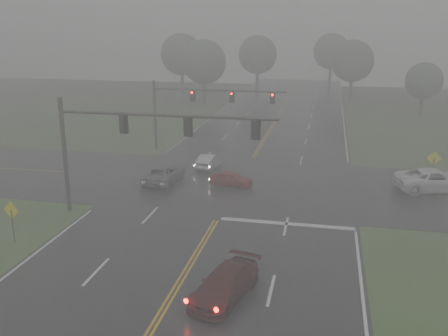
% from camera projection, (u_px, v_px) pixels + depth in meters
% --- Properties ---
extents(main_road, '(18.00, 160.00, 0.02)m').
position_uv_depth(main_road, '(234.00, 191.00, 37.85)').
color(main_road, black).
rests_on(main_road, ground).
extents(cross_street, '(120.00, 14.00, 0.02)m').
position_uv_depth(cross_street, '(238.00, 183.00, 39.73)').
color(cross_street, black).
rests_on(cross_street, ground).
extents(stop_bar, '(8.50, 0.50, 0.01)m').
position_uv_depth(stop_bar, '(286.00, 224.00, 31.70)').
color(stop_bar, silver).
rests_on(stop_bar, ground).
extents(sedan_maroon, '(3.10, 5.03, 1.36)m').
position_uv_depth(sedan_maroon, '(225.00, 297.00, 23.20)').
color(sedan_maroon, '#3A0A0C').
rests_on(sedan_maroon, ground).
extents(sedan_red, '(3.54, 1.74, 1.16)m').
position_uv_depth(sedan_red, '(231.00, 186.00, 39.12)').
color(sedan_red, maroon).
rests_on(sedan_red, ground).
extents(sedan_silver, '(1.92, 4.00, 1.26)m').
position_uv_depth(sedan_silver, '(210.00, 168.00, 44.10)').
color(sedan_silver, '#B4B7BC').
rests_on(sedan_silver, ground).
extents(car_grey, '(2.52, 5.13, 1.40)m').
position_uv_depth(car_grey, '(164.00, 182.00, 40.16)').
color(car_grey, '#55585C').
rests_on(car_grey, ground).
extents(pickup_white, '(6.53, 4.21, 1.67)m').
position_uv_depth(pickup_white, '(434.00, 191.00, 38.01)').
color(pickup_white, white).
rests_on(pickup_white, ground).
extents(signal_gantry_near, '(14.24, 0.34, 7.72)m').
position_uv_depth(signal_gantry_near, '(126.00, 135.00, 31.65)').
color(signal_gantry_near, black).
rests_on(signal_gantry_near, ground).
extents(signal_gantry_far, '(13.12, 0.35, 6.92)m').
position_uv_depth(signal_gantry_far, '(195.00, 102.00, 48.53)').
color(signal_gantry_far, black).
rests_on(signal_gantry_far, ground).
extents(sign_diamond_west, '(1.06, 0.23, 2.57)m').
position_uv_depth(sign_diamond_west, '(12.00, 215.00, 28.46)').
color(sign_diamond_west, black).
rests_on(sign_diamond_west, ground).
extents(sign_diamond_east, '(1.14, 0.10, 2.75)m').
position_uv_depth(sign_diamond_east, '(434.00, 162.00, 38.88)').
color(sign_diamond_east, black).
rests_on(sign_diamond_east, ground).
extents(tree_nw_a, '(6.80, 6.80, 9.98)m').
position_uv_depth(tree_nw_a, '(204.00, 62.00, 76.64)').
color(tree_nw_a, '#31251F').
rests_on(tree_nw_a, ground).
extents(tree_ne_a, '(6.73, 6.73, 9.89)m').
position_uv_depth(tree_ne_a, '(353.00, 61.00, 79.81)').
color(tree_ne_a, '#31251F').
rests_on(tree_ne_a, ground).
extents(tree_n_mid, '(7.02, 7.02, 10.31)m').
position_uv_depth(tree_n_mid, '(258.00, 55.00, 91.13)').
color(tree_n_mid, '#31251F').
rests_on(tree_n_mid, ground).
extents(tree_e_near, '(4.97, 4.97, 7.30)m').
position_uv_depth(tree_e_near, '(424.00, 81.00, 67.40)').
color(tree_e_near, '#31251F').
rests_on(tree_e_near, ground).
extents(tree_nw_b, '(7.31, 7.31, 10.73)m').
position_uv_depth(tree_nw_b, '(182.00, 54.00, 87.42)').
color(tree_nw_b, '#31251F').
rests_on(tree_nw_b, ground).
extents(tree_n_far, '(7.18, 7.18, 10.54)m').
position_uv_depth(tree_n_far, '(331.00, 51.00, 99.70)').
color(tree_n_far, '#31251F').
rests_on(tree_n_far, ground).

